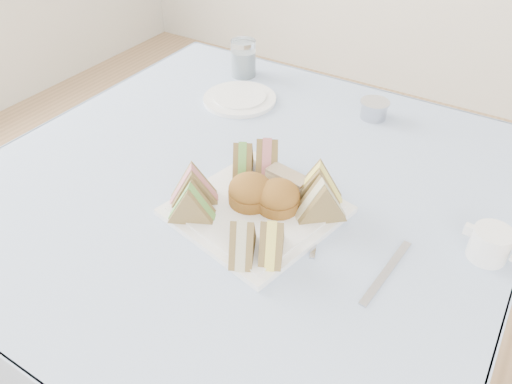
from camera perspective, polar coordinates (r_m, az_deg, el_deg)
The scene contains 21 objects.
floor at distance 1.56m, azimuth -0.98°, elevation -20.88°, with size 4.00×4.00×0.00m, color #9E7751.
table at distance 1.26m, azimuth -1.17°, elevation -12.30°, with size 0.90×0.90×0.74m, color brown.
tablecloth at distance 1.00m, azimuth -1.44°, elevation 1.37°, with size 1.02×1.02×0.01m, color #B8D2F3.
serving_plate at distance 0.91m, azimuth 0.00°, elevation -2.17°, with size 0.26×0.26×0.01m, color white.
sandwich_fl_a at distance 0.90m, azimuth -7.20°, elevation 0.92°, with size 0.09×0.04×0.08m, color brown, non-canonical shape.
sandwich_fl_b at distance 0.87m, azimuth -7.44°, elevation -1.10°, with size 0.08×0.04×0.07m, color brown, non-canonical shape.
sandwich_fr_a at distance 0.80m, azimuth 1.82°, elevation -5.22°, with size 0.08×0.04×0.07m, color brown, non-canonical shape.
sandwich_fr_b at distance 0.80m, azimuth -1.56°, elevation -5.22°, with size 0.08×0.04×0.07m, color brown, non-canonical shape.
sandwich_bl_a at distance 0.97m, azimuth -1.49°, elevation 3.99°, with size 0.08×0.04×0.07m, color brown, non-canonical shape.
sandwich_bl_b at distance 0.97m, azimuth 1.28°, elevation 4.22°, with size 0.09×0.04×0.08m, color brown, non-canonical shape.
sandwich_br_a at distance 0.87m, azimuth 7.48°, elevation -0.79°, with size 0.09×0.04×0.08m, color brown, non-canonical shape.
sandwich_br_b at distance 0.91m, azimuth 7.13°, elevation 1.12°, with size 0.09×0.04×0.08m, color brown, non-canonical shape.
scone_left at distance 0.90m, azimuth -0.65°, elevation 0.12°, with size 0.08×0.08×0.05m, color brown.
scone_right at distance 0.89m, azimuth 2.57°, elevation -0.57°, with size 0.08×0.08×0.05m, color brown.
pastry_slice at distance 0.94m, azimuth 3.61°, elevation 1.18°, with size 0.08×0.03×0.04m, color beige.
side_plate at distance 1.27m, azimuth -1.87°, elevation 10.58°, with size 0.18×0.18×0.01m, color white.
water_glass at distance 1.38m, azimuth -1.45°, elevation 15.03°, with size 0.07×0.07×0.10m, color white.
tea_strainer at distance 1.22m, azimuth 13.32°, elevation 9.07°, with size 0.07×0.07×0.04m, color #AAAAB3.
knife at distance 0.83m, azimuth 14.68°, elevation -8.84°, with size 0.01×0.17×0.00m, color #AAAAB3.
fork at distance 0.89m, azimuth 6.96°, elevation -3.93°, with size 0.01×0.16×0.00m, color #AAAAB3.
creamer_jug at distance 0.90m, azimuth 25.19°, elevation -5.42°, with size 0.06×0.06×0.06m, color white.
Camera 1 is at (0.44, -0.66, 1.35)m, focal length 35.00 mm.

